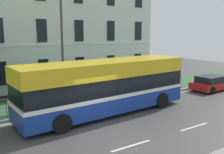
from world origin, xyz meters
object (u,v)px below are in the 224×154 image
street_lamp_post (62,35)px  single_decker_bus (107,86)px  georgian_townhouse (41,15)px  parked_hatchback_00 (212,83)px  litter_bin (37,99)px

street_lamp_post → single_decker_bus: bearing=-59.6°
single_decker_bus → georgian_townhouse: bearing=85.9°
georgian_townhouse → single_decker_bus: bearing=-90.2°
georgian_townhouse → single_decker_bus: size_ratio=1.80×
single_decker_bus → parked_hatchback_00: (10.40, 0.40, -1.04)m
single_decker_bus → parked_hatchback_00: size_ratio=2.75×
single_decker_bus → litter_bin: bearing=136.7°
georgian_townhouse → single_decker_bus: 12.84m
street_lamp_post → litter_bin: (-1.72, 0.01, -3.84)m
georgian_townhouse → single_decker_bus: georgian_townhouse is taller
parked_hatchback_00 → street_lamp_post: street_lamp_post is taller
parked_hatchback_00 → litter_bin: litter_bin is taller
georgian_townhouse → litter_bin: size_ratio=16.95×
litter_bin → georgian_townhouse: bearing=70.2°
georgian_townhouse → parked_hatchback_00: (10.37, -11.56, -5.72)m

